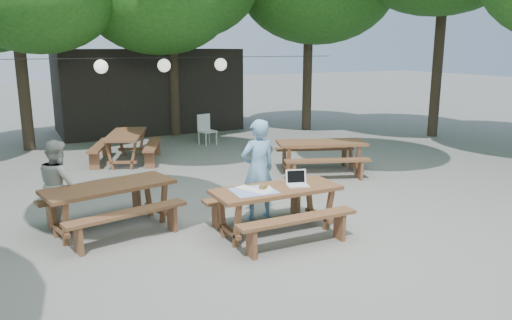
{
  "coord_description": "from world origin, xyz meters",
  "views": [
    {
      "loc": [
        -4.01,
        -6.87,
        2.89
      ],
      "look_at": [
        -0.38,
        0.32,
        1.05
      ],
      "focal_mm": 35.0,
      "sensor_mm": 36.0,
      "label": 1
    }
  ],
  "objects_px": {
    "picnic_table_nw": "(110,207)",
    "main_picnic_table": "(276,210)",
    "second_person": "(59,185)",
    "plastic_chair": "(207,136)",
    "woman": "(258,170)"
  },
  "relations": [
    {
      "from": "picnic_table_nw",
      "to": "plastic_chair",
      "type": "distance_m",
      "value": 7.21
    },
    {
      "from": "main_picnic_table",
      "to": "picnic_table_nw",
      "type": "height_order",
      "value": "same"
    },
    {
      "from": "main_picnic_table",
      "to": "woman",
      "type": "height_order",
      "value": "woman"
    },
    {
      "from": "picnic_table_nw",
      "to": "plastic_chair",
      "type": "xyz_separation_m",
      "value": [
        4.0,
        6.0,
        -0.13
      ]
    },
    {
      "from": "picnic_table_nw",
      "to": "main_picnic_table",
      "type": "bearing_deg",
      "value": -42.2
    },
    {
      "from": "second_person",
      "to": "main_picnic_table",
      "type": "bearing_deg",
      "value": -131.81
    },
    {
      "from": "second_person",
      "to": "plastic_chair",
      "type": "distance_m",
      "value": 7.28
    },
    {
      "from": "woman",
      "to": "picnic_table_nw",
      "type": "bearing_deg",
      "value": -15.27
    },
    {
      "from": "woman",
      "to": "plastic_chair",
      "type": "distance_m",
      "value": 6.78
    },
    {
      "from": "main_picnic_table",
      "to": "woman",
      "type": "distance_m",
      "value": 0.92
    },
    {
      "from": "main_picnic_table",
      "to": "picnic_table_nw",
      "type": "bearing_deg",
      "value": 149.53
    },
    {
      "from": "picnic_table_nw",
      "to": "second_person",
      "type": "relative_size",
      "value": 1.5
    },
    {
      "from": "picnic_table_nw",
      "to": "second_person",
      "type": "bearing_deg",
      "value": 135.35
    },
    {
      "from": "woman",
      "to": "second_person",
      "type": "distance_m",
      "value": 3.23
    },
    {
      "from": "main_picnic_table",
      "to": "picnic_table_nw",
      "type": "relative_size",
      "value": 0.92
    }
  ]
}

